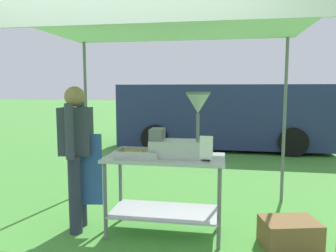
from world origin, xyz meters
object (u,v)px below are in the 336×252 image
Objects in this scene: stall_canopy at (166,26)px; donut_fryer at (181,134)px; donut_cart at (165,178)px; van_navy at (222,115)px; vendor at (77,151)px; supply_crate at (289,234)px; donut_tray at (139,154)px; menu_sign at (206,150)px.

stall_canopy reaches higher than donut_fryer.
donut_cart is 5.56m from van_navy.
vendor is 2.39m from supply_crate.
donut_tray is at bearing -173.00° from donut_cart.
menu_sign is (0.45, -0.16, 0.35)m from donut_cart.
van_navy is (-0.70, 5.63, 0.74)m from supply_crate.
supply_crate is (1.56, -0.07, -0.74)m from donut_tray.
supply_crate is at bearing 3.62° from menu_sign.
stall_canopy reaches higher than supply_crate.
van_navy is (0.41, 5.54, -0.23)m from donut_fryer.
supply_crate is at bearing -9.00° from stall_canopy.
menu_sign is 0.05× the size of van_navy.
van_navy is at bearing 97.05° from supply_crate.
menu_sign is at bearing -19.58° from donut_cart.
donut_fryer is at bearing 2.12° from donut_tray.
stall_canopy is 6.57× the size of donut_tray.
donut_cart reaches higher than supply_crate.
menu_sign is at bearing -176.38° from supply_crate.
vendor is (-0.98, -0.15, -1.34)m from stall_canopy.
menu_sign is at bearing -27.73° from donut_fryer.
donut_fryer is 1.12× the size of supply_crate.
supply_crate is (1.29, -0.11, -0.49)m from donut_cart.
vendor is at bearing 175.75° from menu_sign.
menu_sign is 0.16× the size of vendor.
donut_tray is (-0.28, -0.13, -1.36)m from stall_canopy.
vendor reaches higher than menu_sign.
donut_fryer is (0.18, -0.02, 0.48)m from donut_cart.
menu_sign is 0.41× the size of supply_crate.
van_navy is at bearing 83.90° from donut_cart.
vendor is at bearing -178.44° from donut_tray.
menu_sign reaches higher than donut_tray.
vendor reaches higher than donut_cart.
stall_canopy is 2.47m from supply_crate.
van_navy reaches higher than donut_tray.
stall_canopy is 0.57× the size of van_navy.
donut_tray is at bearing -177.88° from donut_fryer.
menu_sign is (0.27, -0.14, -0.13)m from donut_fryer.
donut_cart is at bearing 3.11° from vendor.
donut_fryer is 2.71× the size of menu_sign.
supply_crate is (0.84, 0.05, -0.83)m from menu_sign.
stall_canopy reaches higher than van_navy.
menu_sign is at bearing -91.44° from van_navy.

